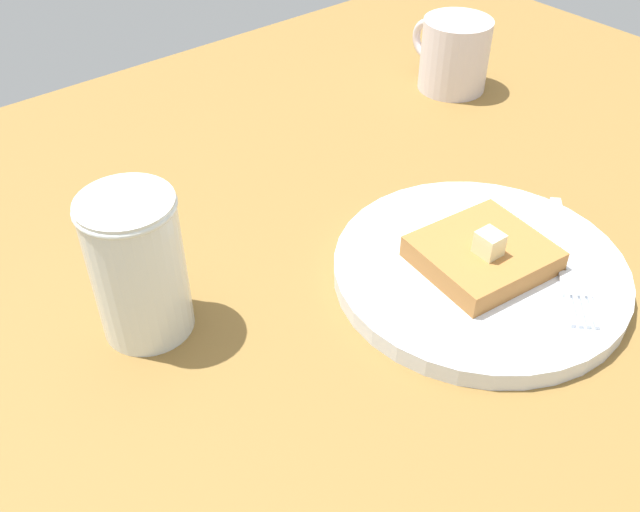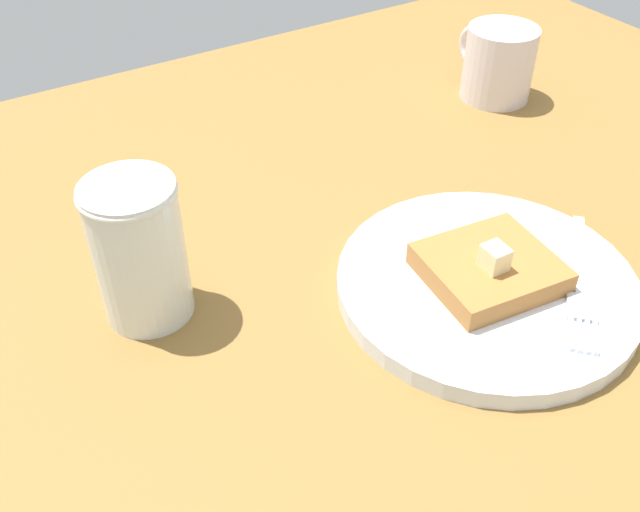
% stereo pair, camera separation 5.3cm
% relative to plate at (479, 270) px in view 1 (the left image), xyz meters
% --- Properties ---
extents(table_surface, '(0.99, 0.99, 0.03)m').
position_rel_plate_xyz_m(table_surface, '(0.04, -0.04, -0.02)').
color(table_surface, brown).
rests_on(table_surface, ground).
extents(plate, '(0.23, 0.23, 0.02)m').
position_rel_plate_xyz_m(plate, '(0.00, 0.00, 0.00)').
color(plate, silver).
rests_on(plate, table_surface).
extents(toast_slice_center, '(0.10, 0.11, 0.02)m').
position_rel_plate_xyz_m(toast_slice_center, '(-0.00, 0.00, 0.02)').
color(toast_slice_center, '#A66B33').
rests_on(toast_slice_center, plate).
extents(butter_pat_primary, '(0.02, 0.02, 0.02)m').
position_rel_plate_xyz_m(butter_pat_primary, '(-0.01, 0.01, 0.03)').
color(butter_pat_primary, beige).
rests_on(butter_pat_primary, toast_slice_center).
extents(fork, '(0.12, 0.13, 0.00)m').
position_rel_plate_xyz_m(fork, '(-0.05, -0.05, 0.01)').
color(fork, silver).
rests_on(fork, plate).
extents(syrup_jar, '(0.07, 0.07, 0.11)m').
position_rel_plate_xyz_m(syrup_jar, '(0.12, 0.23, 0.04)').
color(syrup_jar, '#472307').
rests_on(syrup_jar, table_surface).
extents(coffee_mug, '(0.10, 0.08, 0.08)m').
position_rel_plate_xyz_m(coffee_mug, '(0.25, -0.23, 0.03)').
color(coffee_mug, silver).
rests_on(coffee_mug, table_surface).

